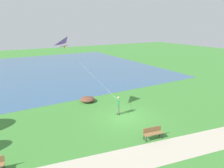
% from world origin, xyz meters
% --- Properties ---
extents(ground_plane, '(120.00, 120.00, 0.00)m').
position_xyz_m(ground_plane, '(0.00, 0.00, 0.00)').
color(ground_plane, '#3D7F33').
extents(lake_water, '(36.00, 44.00, 0.01)m').
position_xyz_m(lake_water, '(24.26, 4.00, 0.00)').
color(lake_water, '#385B7F').
rests_on(lake_water, ground).
extents(walkway_path, '(8.12, 31.91, 0.02)m').
position_xyz_m(walkway_path, '(-5.45, 2.00, 0.01)').
color(walkway_path, '#B7AD99').
rests_on(walkway_path, ground).
extents(person_kite_flyer, '(0.53, 0.62, 1.83)m').
position_xyz_m(person_kite_flyer, '(0.79, 0.17, 1.05)').
color(person_kite_flyer, '#232328').
rests_on(person_kite_flyer, ground).
extents(flying_kite, '(2.88, 4.29, 5.27)m').
position_xyz_m(flying_kite, '(2.94, 3.91, 6.58)').
color(flying_kite, purple).
extents(park_bench_near_walkway, '(0.70, 1.55, 0.88)m').
position_xyz_m(park_bench_near_walkway, '(-4.08, 0.22, 0.51)').
color(park_bench_near_walkway, olive).
rests_on(park_bench_near_walkway, ground).
extents(lakeside_shrub, '(1.60, 1.57, 0.54)m').
position_xyz_m(lakeside_shrub, '(5.20, 1.35, 0.27)').
color(lakeside_shrub, brown).
rests_on(lakeside_shrub, ground).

